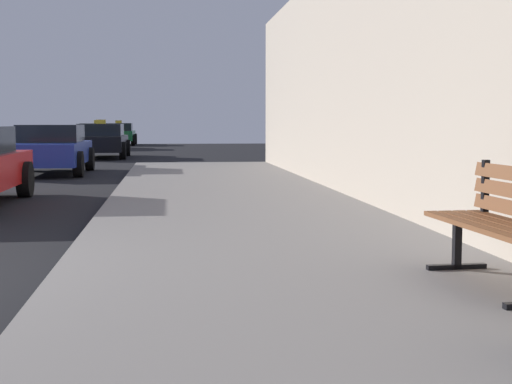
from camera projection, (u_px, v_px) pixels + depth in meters
sidewalk at (293, 270)px, 6.40m from camera, size 4.00×32.00×0.15m
bench at (507, 217)px, 5.41m from camera, size 0.56×1.55×0.89m
car_blue at (51, 149)px, 19.31m from camera, size 1.94×4.13×1.27m
car_black at (101, 140)px, 28.03m from camera, size 2.02×4.57×1.43m
car_yellow at (98, 136)px, 37.22m from camera, size 2.02×4.20×1.43m
car_green at (119, 134)px, 43.49m from camera, size 2.01×4.10×1.43m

